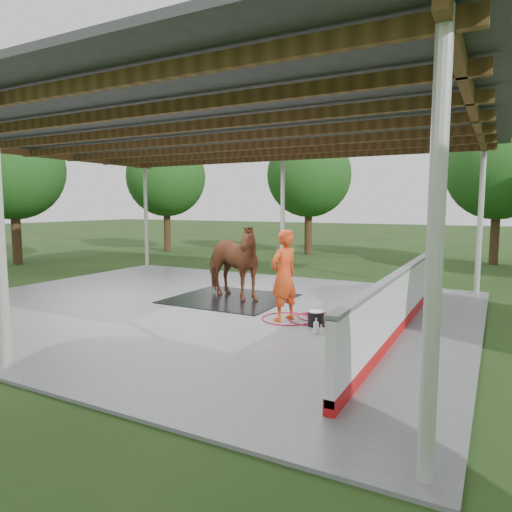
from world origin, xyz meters
The scene contains 12 objects.
ground centered at (0.00, 0.00, 0.00)m, with size 100.00×100.00×0.00m, color #1E3814.
concrete_slab centered at (0.00, 0.00, 0.03)m, with size 12.00×10.00×0.05m, color slate.
pavilion_structure centered at (0.00, 0.00, 3.97)m, with size 12.60×10.60×4.05m.
dasher_board centered at (4.60, 0.00, 0.59)m, with size 0.16×8.00×1.15m.
tree_belt centered at (0.30, 0.90, 3.79)m, with size 28.00×28.00×5.80m.
rubber_mat centered at (0.30, 0.96, 0.06)m, with size 2.79×2.61×0.02m, color black.
horse centered at (0.30, 0.96, 1.00)m, with size 1.00×2.19×1.85m, color brown.
handler centered at (2.37, -0.34, 0.97)m, with size 0.67×0.44×1.85m, color #C23B14.
wash_bucket centered at (3.11, -0.45, 0.20)m, with size 0.32×0.32×0.30m.
soap_bottle_a centered at (3.29, -0.94, 0.19)m, with size 0.11×0.11×0.29m, color silver.
soap_bottle_b centered at (3.39, -0.93, 0.14)m, with size 0.08×0.08×0.17m, color #338CD8.
hose_coil centered at (2.76, -0.02, 0.06)m, with size 2.20×1.40×0.02m.
Camera 1 is at (6.15, -8.61, 2.39)m, focal length 32.00 mm.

